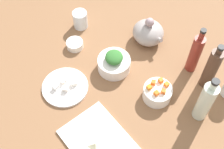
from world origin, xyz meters
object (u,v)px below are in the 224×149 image
cutting_board (104,148)px  bowl_small_side (75,44)px  plate_tofu (65,87)px  drinking_glass_1 (80,20)px  teapot (148,32)px  bottle_1 (195,53)px  bowl_greens (114,64)px  bowl_carrots (157,93)px  bottle_2 (211,68)px  bottle_0 (205,101)px

cutting_board → bowl_small_side: bowl_small_side is taller
plate_tofu → drinking_glass_1: (-26.30, 26.49, 3.93)cm
teapot → drinking_glass_1: bearing=-143.5°
bottle_1 → bowl_greens: bearing=-127.5°
bowl_carrots → bottle_1: bottle_1 is taller
drinking_glass_1 → bottle_2: bearing=21.1°
bowl_greens → bowl_carrots: 23.77cm
plate_tofu → bottle_1: (26.10, 51.40, 10.23)cm
teapot → drinking_glass_1: size_ratio=1.86×
cutting_board → bowl_greens: 38.68cm
cutting_board → bottle_0: size_ratio=1.35×
teapot → bottle_1: bottle_1 is taller
cutting_board → teapot: size_ratio=2.08×
bowl_small_side → drinking_glass_1: (-9.57, 10.01, 2.79)cm
bowl_small_side → bottle_1: bearing=39.2°
bottle_1 → bottle_2: size_ratio=1.01×
plate_tofu → bowl_small_side: size_ratio=2.53×
bowl_greens → drinking_glass_1: (-31.04, 2.93, 1.39)cm
bottle_2 → drinking_glass_1: 67.06cm
bottle_0 → bottle_1: bearing=142.8°
bowl_small_side → teapot: bearing=59.3°
bottle_0 → bottle_1: same height
bowl_greens → drinking_glass_1: 31.20cm
cutting_board → bottle_1: bearing=96.8°
bowl_greens → bottle_1: size_ratio=0.58×
bottle_0 → cutting_board: bearing=-107.2°
bowl_carrots → drinking_glass_1: size_ratio=1.35×
bowl_small_side → bottle_2: bearing=32.9°
bowl_carrots → bottle_1: bearing=94.6°
teapot → bottle_1: (24.71, 4.45, 5.30)cm
bowl_carrots → drinking_glass_1: bearing=-177.6°
bottle_1 → drinking_glass_1: (-52.40, -24.91, -6.31)cm
bowl_small_side → plate_tofu: bearing=-44.6°
bowl_carrots → bowl_small_side: (-44.66, -12.27, -1.41)cm
bottle_1 → bottle_0: bearing=-37.2°
plate_tofu → teapot: 47.23cm
bowl_greens → bowl_carrots: same height
bowl_carrots → drinking_glass_1: 54.30cm
cutting_board → bowl_small_side: (-49.35, 19.60, 1.24)cm
cutting_board → plate_tofu: (-32.62, 3.12, 0.10)cm
bottle_2 → plate_tofu: bearing=-125.4°
plate_tofu → bottle_2: 62.92cm
bowl_carrots → bottle_0: 20.62cm
cutting_board → drinking_glass_1: size_ratio=3.85×
bowl_carrots → bottle_0: (17.14, 8.27, 7.93)cm
teapot → bottle_1: bearing=10.2°
plate_tofu → bottle_1: bottle_1 is taller
cutting_board → bowl_carrots: size_ratio=2.86×
bowl_greens → plate_tofu: bearing=-101.4°
plate_tofu → bowl_small_side: bearing=135.4°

